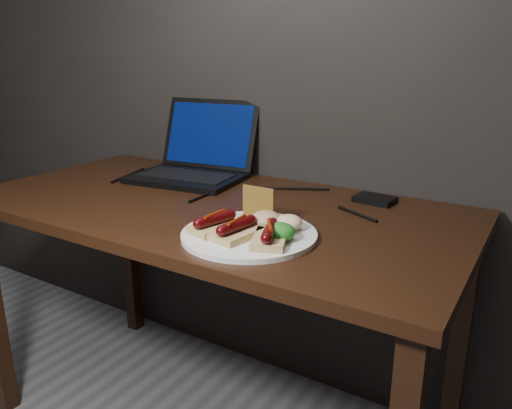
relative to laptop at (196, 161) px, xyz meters
The scene contains 12 objects.
desk 0.34m from the laptop, 44.88° to the right, with size 1.40×0.70×0.75m.
laptop is the anchor object (origin of this frame).
hard_drive 0.61m from the laptop, ahead, with size 0.11×0.08×0.02m, color black.
desk_cables 0.23m from the laptop, 21.78° to the right, with size 0.90×0.33×0.01m.
plate 0.60m from the laptop, 40.19° to the right, with size 0.31×0.31×0.01m, color white.
bread_sausage_left 0.57m from the laptop, 47.37° to the right, with size 0.10×0.13×0.04m.
bread_sausage_center 0.62m from the laptop, 43.53° to the right, with size 0.09×0.12×0.04m.
bread_sausage_right 0.67m from the laptop, 38.31° to the right, with size 0.11×0.13×0.04m.
crispbread 0.53m from the laptop, 35.32° to the right, with size 0.09×0.01×0.09m, color olive.
salad_greens 0.66m from the laptop, 36.03° to the right, with size 0.07×0.07×0.04m, color #13631C.
salsa_mound 0.58m from the laptop, 35.50° to the right, with size 0.07×0.07×0.04m, color maroon.
coleslaw_mound 0.62m from the laptop, 31.63° to the right, with size 0.06×0.06×0.04m, color white.
Camera 1 is at (0.81, 0.32, 1.16)m, focal length 35.00 mm.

